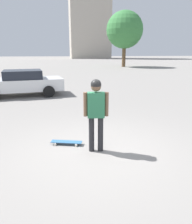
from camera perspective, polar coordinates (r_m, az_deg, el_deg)
ground_plane at (r=5.40m, az=-0.00°, el=-10.04°), size 220.00×220.00×0.00m
person at (r=5.03m, az=-0.00°, el=1.02°), size 0.57×0.25×1.74m
skateboard at (r=5.75m, az=-7.72°, el=-7.80°), size 0.82×0.41×0.08m
car_parked_near at (r=12.56m, az=-18.84°, el=7.32°), size 4.58×2.52×1.37m
building_block_distant at (r=82.62m, az=-1.79°, el=26.67°), size 13.57×10.64×36.64m
tree_distant at (r=35.53m, az=7.50°, el=20.50°), size 5.55×5.55×8.29m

